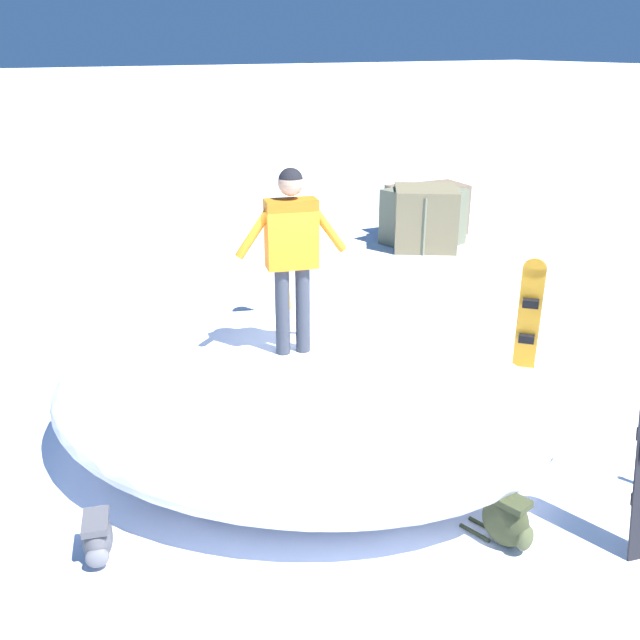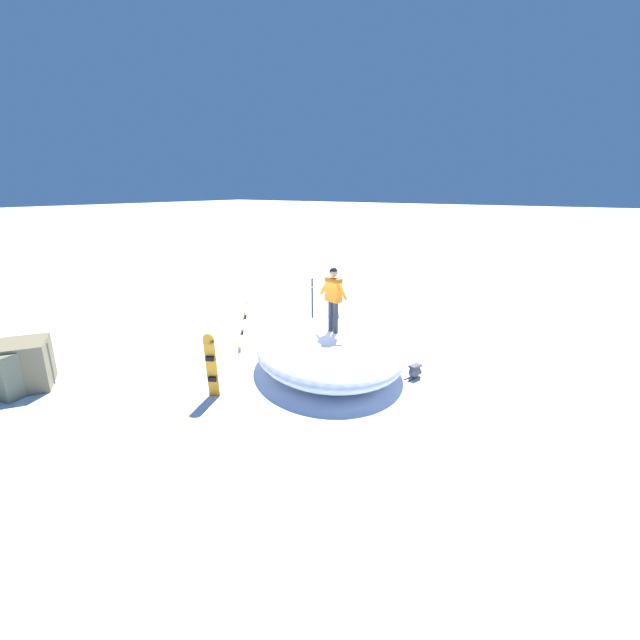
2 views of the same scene
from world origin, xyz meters
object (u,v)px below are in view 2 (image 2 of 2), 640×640
(snowboard_tertiary_upright, at_px, (335,307))
(backpack_near, at_px, (348,333))
(snowboard_primary_upright, at_px, (243,322))
(backpack_far, at_px, (415,371))
(trail_marker_pole, at_px, (312,300))
(snowboard_secondary_upright, at_px, (211,365))
(snowboarder_standing, at_px, (333,294))

(snowboard_tertiary_upright, height_order, backpack_near, snowboard_tertiary_upright)
(snowboard_tertiary_upright, bearing_deg, snowboard_primary_upright, -29.45)
(backpack_far, distance_m, trail_marker_pole, 5.55)
(snowboard_secondary_upright, bearing_deg, backpack_far, 136.56)
(snowboarder_standing, distance_m, snowboard_tertiary_upright, 3.52)
(snowboarder_standing, height_order, trail_marker_pole, snowboarder_standing)
(snowboard_tertiary_upright, bearing_deg, snowboard_secondary_upright, 2.32)
(snowboard_tertiary_upright, bearing_deg, backpack_far, 61.48)
(snowboard_primary_upright, relative_size, backpack_far, 2.53)
(trail_marker_pole, bearing_deg, snowboard_primary_upright, -9.49)
(backpack_near, bearing_deg, snowboard_primary_upright, -47.38)
(snowboard_primary_upright, xyz_separation_m, snowboard_secondary_upright, (3.05, 1.88, 0.05))
(backpack_near, relative_size, backpack_far, 1.06)
(snowboard_primary_upright, height_order, backpack_far, snowboard_primary_upright)
(backpack_far, relative_size, trail_marker_pole, 0.35)
(snowboard_secondary_upright, height_order, backpack_near, snowboard_secondary_upright)
(snowboard_tertiary_upright, distance_m, trail_marker_pole, 1.14)
(backpack_far, bearing_deg, snowboard_primary_upright, -81.85)
(snowboarder_standing, xyz_separation_m, snowboard_tertiary_upright, (-2.81, -1.70, -1.29))
(snowboarder_standing, height_order, snowboard_tertiary_upright, snowboarder_standing)
(snowboarder_standing, relative_size, backpack_far, 2.90)
(snowboard_primary_upright, distance_m, snowboard_tertiary_upright, 3.33)
(snowboard_secondary_upright, bearing_deg, trail_marker_pole, -167.55)
(snowboard_primary_upright, height_order, backpack_near, snowboard_primary_upright)
(snowboarder_standing, bearing_deg, backpack_far, 107.78)
(snowboarder_standing, height_order, backpack_near, snowboarder_standing)
(snowboard_tertiary_upright, bearing_deg, trail_marker_pole, -100.31)
(backpack_near, bearing_deg, snowboard_tertiary_upright, -122.50)
(backpack_far, height_order, trail_marker_pole, trail_marker_pole)
(snowboard_secondary_upright, xyz_separation_m, backpack_far, (-3.84, 3.64, -0.67))
(trail_marker_pole, bearing_deg, snowboard_tertiary_upright, 79.69)
(snowboarder_standing, relative_size, backpack_near, 2.74)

